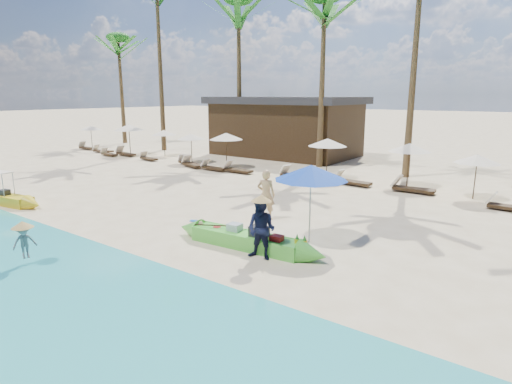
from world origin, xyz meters
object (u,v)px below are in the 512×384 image
Objects in this scene: yellow_canoe at (2,198)px; blue_umbrella at (311,173)px; tourist at (266,195)px; green_canoe at (246,239)px.

yellow_canoe is 13.32m from blue_umbrella.
yellow_canoe is at bearing -164.59° from blue_umbrella.
tourist reaches higher than yellow_canoe.
green_canoe is 11.61m from yellow_canoe.
blue_umbrella is at bearing 5.84° from yellow_canoe.
blue_umbrella is (12.70, 3.50, 1.95)m from yellow_canoe.
blue_umbrella is at bearing 136.19° from tourist.
yellow_canoe is 11.26m from tourist.
green_canoe is 2.79m from blue_umbrella.
yellow_canoe is 2.85× the size of tourist.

